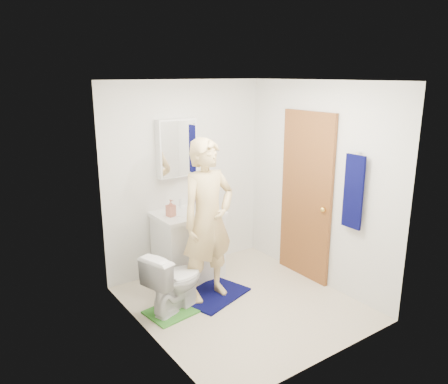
# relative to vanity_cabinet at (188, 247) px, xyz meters

# --- Properties ---
(floor) EXTENTS (2.20, 2.40, 0.02)m
(floor) POSITION_rel_vanity_cabinet_xyz_m (0.15, -0.91, -0.41)
(floor) COLOR beige
(floor) RESTS_ON ground
(ceiling) EXTENTS (2.20, 2.40, 0.02)m
(ceiling) POSITION_rel_vanity_cabinet_xyz_m (0.15, -0.91, 2.01)
(ceiling) COLOR white
(ceiling) RESTS_ON ground
(wall_back) EXTENTS (2.20, 0.02, 2.40)m
(wall_back) POSITION_rel_vanity_cabinet_xyz_m (0.15, 0.30, 0.80)
(wall_back) COLOR silver
(wall_back) RESTS_ON ground
(wall_front) EXTENTS (2.20, 0.02, 2.40)m
(wall_front) POSITION_rel_vanity_cabinet_xyz_m (0.15, -2.12, 0.80)
(wall_front) COLOR silver
(wall_front) RESTS_ON ground
(wall_left) EXTENTS (0.02, 2.40, 2.40)m
(wall_left) POSITION_rel_vanity_cabinet_xyz_m (-0.96, -0.91, 0.80)
(wall_left) COLOR silver
(wall_left) RESTS_ON ground
(wall_right) EXTENTS (0.02, 2.40, 2.40)m
(wall_right) POSITION_rel_vanity_cabinet_xyz_m (1.26, -0.91, 0.80)
(wall_right) COLOR silver
(wall_right) RESTS_ON ground
(vanity_cabinet) EXTENTS (0.75, 0.55, 0.80)m
(vanity_cabinet) POSITION_rel_vanity_cabinet_xyz_m (0.00, 0.00, 0.00)
(vanity_cabinet) COLOR white
(vanity_cabinet) RESTS_ON floor
(countertop) EXTENTS (0.79, 0.59, 0.05)m
(countertop) POSITION_rel_vanity_cabinet_xyz_m (0.00, 0.00, 0.43)
(countertop) COLOR white
(countertop) RESTS_ON vanity_cabinet
(sink_basin) EXTENTS (0.40, 0.40, 0.03)m
(sink_basin) POSITION_rel_vanity_cabinet_xyz_m (0.00, 0.00, 0.44)
(sink_basin) COLOR white
(sink_basin) RESTS_ON countertop
(faucet) EXTENTS (0.03, 0.03, 0.12)m
(faucet) POSITION_rel_vanity_cabinet_xyz_m (0.00, 0.18, 0.51)
(faucet) COLOR silver
(faucet) RESTS_ON countertop
(medicine_cabinet) EXTENTS (0.50, 0.12, 0.70)m
(medicine_cabinet) POSITION_rel_vanity_cabinet_xyz_m (0.00, 0.22, 1.20)
(medicine_cabinet) COLOR white
(medicine_cabinet) RESTS_ON wall_back
(mirror_panel) EXTENTS (0.46, 0.01, 0.66)m
(mirror_panel) POSITION_rel_vanity_cabinet_xyz_m (0.00, 0.16, 1.20)
(mirror_panel) COLOR white
(mirror_panel) RESTS_ON wall_back
(door) EXTENTS (0.05, 0.80, 2.05)m
(door) POSITION_rel_vanity_cabinet_xyz_m (1.22, -0.76, 0.62)
(door) COLOR #995B2A
(door) RESTS_ON ground
(door_knob) EXTENTS (0.07, 0.07, 0.07)m
(door_knob) POSITION_rel_vanity_cabinet_xyz_m (1.18, -1.08, 0.55)
(door_knob) COLOR gold
(door_knob) RESTS_ON door
(towel) EXTENTS (0.03, 0.24, 0.80)m
(towel) POSITION_rel_vanity_cabinet_xyz_m (1.18, -1.48, 0.85)
(towel) COLOR #06083F
(towel) RESTS_ON wall_right
(towel_hook) EXTENTS (0.06, 0.02, 0.02)m
(towel_hook) POSITION_rel_vanity_cabinet_xyz_m (1.22, -1.48, 1.27)
(towel_hook) COLOR silver
(towel_hook) RESTS_ON wall_right
(toilet) EXTENTS (0.76, 0.57, 0.69)m
(toilet) POSITION_rel_vanity_cabinet_xyz_m (-0.52, -0.61, -0.05)
(toilet) COLOR white
(toilet) RESTS_ON floor
(bath_mat) EXTENTS (0.87, 0.73, 0.02)m
(bath_mat) POSITION_rel_vanity_cabinet_xyz_m (-0.01, -0.58, -0.39)
(bath_mat) COLOR #06083F
(bath_mat) RESTS_ON floor
(green_rug) EXTENTS (0.55, 0.48, 0.02)m
(green_rug) POSITION_rel_vanity_cabinet_xyz_m (-0.59, -0.63, -0.39)
(green_rug) COLOR #3C8E2F
(green_rug) RESTS_ON floor
(soap_dispenser) EXTENTS (0.11, 0.11, 0.20)m
(soap_dispenser) POSITION_rel_vanity_cabinet_xyz_m (-0.23, -0.02, 0.55)
(soap_dispenser) COLOR #BE6E58
(soap_dispenser) RESTS_ON countertop
(toothbrush_cup) EXTENTS (0.14, 0.14, 0.10)m
(toothbrush_cup) POSITION_rel_vanity_cabinet_xyz_m (0.26, 0.13, 0.50)
(toothbrush_cup) COLOR #754292
(toothbrush_cup) RESTS_ON countertop
(man) EXTENTS (0.68, 0.47, 1.80)m
(man) POSITION_rel_vanity_cabinet_xyz_m (-0.08, -0.57, 0.52)
(man) COLOR #DCBB7B
(man) RESTS_ON bath_mat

